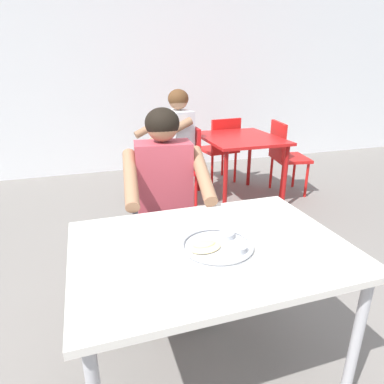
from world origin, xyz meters
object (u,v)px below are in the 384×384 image
(table_foreground, at_px, (210,261))
(chair_red_right, at_px, (284,152))
(diner_foreground, at_px, (166,193))
(chair_foreground, at_px, (162,212))
(thali_tray, at_px, (218,245))
(chair_red_far, at_px, (221,146))
(table_background_red, at_px, (240,145))
(chair_red_left, at_px, (184,162))
(patron_background, at_px, (171,141))

(table_foreground, xyz_separation_m, chair_red_right, (1.76, 2.15, -0.17))
(table_foreground, bearing_deg, diner_foreground, 92.08)
(chair_foreground, distance_m, diner_foreground, 0.32)
(diner_foreground, height_order, chair_red_right, diner_foreground)
(thali_tray, xyz_separation_m, chair_red_right, (1.74, 2.18, -0.26))
(table_foreground, relative_size, chair_red_far, 1.35)
(table_foreground, bearing_deg, thali_tray, -53.35)
(table_foreground, bearing_deg, chair_red_far, 66.32)
(table_background_red, bearing_deg, chair_red_left, 179.17)
(patron_background, bearing_deg, chair_foreground, -107.63)
(chair_red_right, relative_size, patron_background, 0.69)
(thali_tray, height_order, diner_foreground, diner_foreground)
(diner_foreground, bearing_deg, chair_red_right, 39.41)
(thali_tray, bearing_deg, diner_foreground, 93.78)
(table_background_red, relative_size, chair_red_left, 1.07)
(chair_red_left, xyz_separation_m, chair_red_right, (1.24, 0.02, 0.00))
(table_foreground, xyz_separation_m, chair_red_far, (1.20, 2.74, -0.18))
(chair_foreground, height_order, chair_red_right, chair_foreground)
(chair_red_left, bearing_deg, patron_background, -170.46)
(patron_background, bearing_deg, chair_red_right, 1.84)
(table_foreground, distance_m, diner_foreground, 0.69)
(chair_foreground, xyz_separation_m, diner_foreground, (-0.02, -0.22, 0.23))
(chair_foreground, relative_size, chair_red_right, 1.02)
(diner_foreground, bearing_deg, patron_background, 74.23)
(thali_tray, relative_size, chair_foreground, 0.34)
(chair_red_left, height_order, patron_background, patron_background)
(chair_foreground, distance_m, chair_red_right, 2.16)
(chair_red_left, height_order, chair_red_far, chair_red_left)
(thali_tray, distance_m, table_background_red, 2.44)
(diner_foreground, xyz_separation_m, chair_red_right, (1.79, 1.47, -0.24))
(chair_red_far, bearing_deg, table_foreground, -113.68)
(chair_red_far, relative_size, patron_background, 0.68)
(chair_foreground, distance_m, table_background_red, 1.69)
(chair_foreground, distance_m, patron_background, 1.28)
(patron_background, bearing_deg, thali_tray, -99.41)
(diner_foreground, relative_size, patron_background, 0.99)
(table_foreground, xyz_separation_m, table_background_red, (1.16, 2.12, -0.03))
(chair_red_right, relative_size, chair_red_far, 1.01)
(table_background_red, distance_m, chair_red_right, 0.61)
(chair_foreground, relative_size, chair_red_left, 1.01)
(thali_tray, xyz_separation_m, table_background_red, (1.14, 2.15, -0.11))
(diner_foreground, bearing_deg, thali_tray, -86.22)
(chair_red_right, bearing_deg, patron_background, -178.16)
(table_background_red, height_order, patron_background, patron_background)
(chair_red_left, relative_size, chair_red_right, 1.02)
(table_foreground, height_order, table_background_red, table_foreground)
(chair_foreground, height_order, table_background_red, chair_foreground)
(diner_foreground, bearing_deg, chair_foreground, 84.69)
(patron_background, bearing_deg, chair_red_left, 9.54)
(chair_foreground, bearing_deg, chair_red_far, 56.61)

